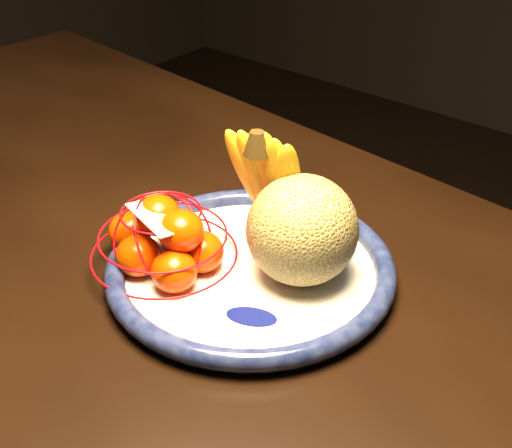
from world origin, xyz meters
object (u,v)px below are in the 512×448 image
Objects in this scene: fruit_bowl at (250,269)px; cantaloupe at (302,230)px; dining_table at (90,304)px; banana_bunch at (271,180)px; mandarin_bag at (165,241)px.

cantaloupe reaches higher than fruit_bowl.
dining_table is 0.31m from cantaloupe.
banana_bunch reaches higher than dining_table.
dining_table is 9.22× the size of banana_bunch.
cantaloupe is 0.16m from mandarin_bag.
banana_bunch is at bearing 58.13° from mandarin_bag.
banana_bunch is at bearing 104.44° from fruit_bowl.
mandarin_bag is at bearing -146.51° from fruit_bowl.
dining_table is at bearing -162.11° from mandarin_bag.
fruit_bowl is (0.19, 0.09, 0.10)m from dining_table.
fruit_bowl is 0.10m from mandarin_bag.
mandarin_bag is at bearing -131.55° from banana_bunch.
dining_table is 0.23m from fruit_bowl.
fruit_bowl is 1.89× the size of banana_bunch.
banana_bunch reaches higher than mandarin_bag.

